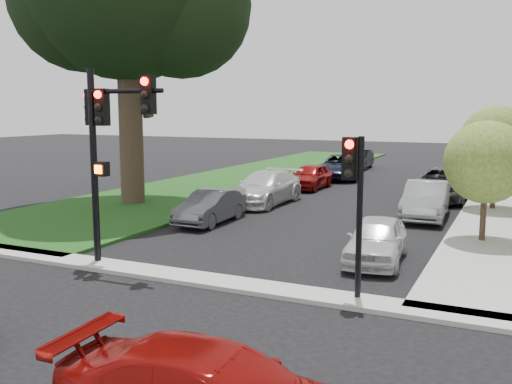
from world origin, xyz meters
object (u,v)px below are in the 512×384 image
at_px(car_parked_1, 426,200).
at_px(car_parked_6, 265,188).
at_px(car_parked_4, 465,168).
at_px(car_parked_7, 310,176).
at_px(small_tree_a, 486,162).
at_px(car_parked_8, 340,167).
at_px(car_parked_9, 359,159).
at_px(small_tree_b, 496,141).
at_px(traffic_signal_secondary, 354,187).
at_px(car_parked_2, 442,184).
at_px(traffic_signal_main, 106,131).
at_px(small_tree_c, 502,144).
at_px(car_parked_5, 210,207).
at_px(car_parked_0, 376,240).
at_px(car_parked_3, 447,177).

relative_size(car_parked_1, car_parked_6, 0.87).
distance_m(car_parked_4, car_parked_7, 12.11).
relative_size(small_tree_a, car_parked_8, 0.73).
distance_m(car_parked_1, car_parked_9, 20.08).
relative_size(small_tree_b, car_parked_1, 1.01).
height_order(car_parked_1, car_parked_7, car_parked_1).
xyz_separation_m(traffic_signal_secondary, car_parked_4, (0.06, 27.28, -2.05)).
xyz_separation_m(traffic_signal_secondary, car_parked_1, (-0.04, 11.34, -1.95)).
bearing_deg(car_parked_2, car_parked_1, -86.38).
xyz_separation_m(car_parked_6, car_parked_8, (0.36, 11.20, 0.01)).
distance_m(traffic_signal_main, car_parked_4, 28.37).
bearing_deg(car_parked_9, small_tree_c, -36.18).
xyz_separation_m(car_parked_1, car_parked_6, (-7.53, 0.50, 0.01)).
xyz_separation_m(small_tree_a, car_parked_6, (-9.97, 4.28, -1.98)).
bearing_deg(traffic_signal_main, car_parked_2, 67.04).
bearing_deg(car_parked_4, car_parked_5, -115.80).
distance_m(small_tree_a, car_parked_8, 18.32).
bearing_deg(small_tree_a, car_parked_6, 156.77).
bearing_deg(car_parked_9, small_tree_b, -60.02).
distance_m(small_tree_b, traffic_signal_secondary, 14.70).
bearing_deg(car_parked_8, traffic_signal_main, -98.28).
distance_m(car_parked_0, car_parked_4, 23.56).
bearing_deg(car_parked_0, car_parked_5, 152.41).
distance_m(traffic_signal_secondary, car_parked_6, 14.19).
relative_size(small_tree_c, car_parked_7, 0.89).
bearing_deg(car_parked_1, car_parked_5, -151.63).
bearing_deg(traffic_signal_secondary, car_parked_6, 122.62).
height_order(traffic_signal_main, traffic_signal_secondary, traffic_signal_main).
bearing_deg(car_parked_5, traffic_signal_secondary, -43.19).
xyz_separation_m(traffic_signal_main, car_parked_5, (-0.47, 6.67, -3.23)).
distance_m(small_tree_b, traffic_signal_main, 17.35).
distance_m(car_parked_0, car_parked_7, 15.71).
height_order(small_tree_b, small_tree_c, small_tree_b).
relative_size(car_parked_6, car_parked_9, 1.21).
relative_size(car_parked_2, car_parked_4, 1.26).
height_order(car_parked_1, car_parked_3, car_parked_1).
bearing_deg(small_tree_c, car_parked_1, -101.46).
distance_m(car_parked_2, car_parked_4, 10.54).
distance_m(car_parked_2, car_parked_6, 8.95).
bearing_deg(car_parked_4, traffic_signal_secondary, -95.42).
relative_size(car_parked_4, car_parked_7, 1.08).
distance_m(car_parked_1, car_parked_5, 8.90).
height_order(small_tree_c, car_parked_1, small_tree_c).
distance_m(car_parked_4, car_parked_5, 21.96).
distance_m(small_tree_c, car_parked_0, 19.88).
bearing_deg(small_tree_a, car_parked_3, 101.41).
height_order(car_parked_2, car_parked_7, car_parked_2).
relative_size(car_parked_0, car_parked_3, 1.02).
bearing_deg(small_tree_b, car_parked_3, 112.39).
bearing_deg(traffic_signal_main, small_tree_a, 38.19).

